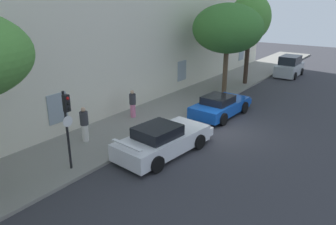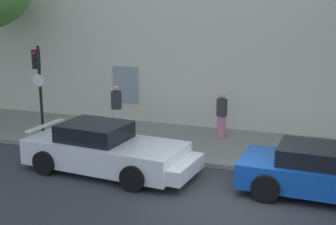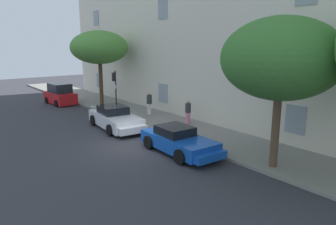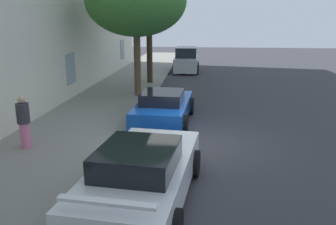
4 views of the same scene
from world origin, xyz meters
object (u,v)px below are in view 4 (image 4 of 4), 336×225
at_px(sportscar_red_lead, 145,171).
at_px(sportscar_yellow_flank, 165,107).
at_px(hatchback_parked, 186,61).
at_px(tree_near_kerb, 136,1).
at_px(pedestrian_admiring, 24,122).

relative_size(sportscar_red_lead, sportscar_yellow_flank, 1.10).
relative_size(hatchback_parked, tree_near_kerb, 0.60).
relative_size(sportscar_yellow_flank, tree_near_kerb, 0.75).
bearing_deg(sportscar_red_lead, hatchback_parked, 0.14).
height_order(hatchback_parked, pedestrian_admiring, hatchback_parked).
distance_m(sportscar_yellow_flank, hatchback_parked, 13.48).
distance_m(sportscar_red_lead, hatchback_parked, 19.60).
height_order(sportscar_yellow_flank, tree_near_kerb, tree_near_kerb).
relative_size(sportscar_yellow_flank, hatchback_parked, 1.24).
xyz_separation_m(sportscar_yellow_flank, tree_near_kerb, (4.11, 1.85, 4.21)).
relative_size(tree_near_kerb, pedestrian_admiring, 3.92).
height_order(sportscar_red_lead, pedestrian_admiring, pedestrian_admiring).
distance_m(sportscar_red_lead, tree_near_kerb, 11.25).
bearing_deg(pedestrian_admiring, tree_near_kerb, -14.52).
xyz_separation_m(hatchback_parked, tree_near_kerb, (-9.36, 2.03, 3.96)).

